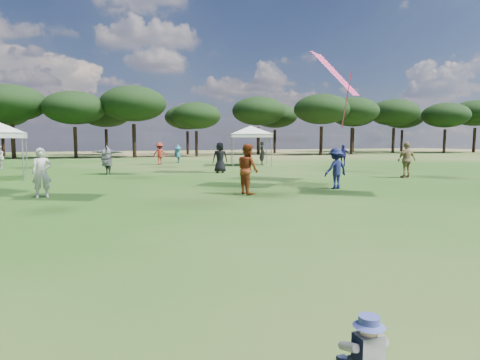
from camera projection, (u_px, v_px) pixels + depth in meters
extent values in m
cylinder|color=black|center=(13.00, 141.00, 40.14)|extent=(0.40, 0.40, 3.46)
ellipsoid|color=black|center=(11.00, 103.00, 39.76)|extent=(6.73, 6.73, 3.63)
cylinder|color=black|center=(76.00, 143.00, 41.14)|extent=(0.37, 0.37, 3.21)
ellipsoid|color=black|center=(74.00, 108.00, 40.79)|extent=(6.24, 6.24, 3.36)
cylinder|color=black|center=(134.00, 141.00, 42.79)|extent=(0.41, 0.41, 3.56)
ellipsoid|color=black|center=(133.00, 104.00, 42.40)|extent=(6.91, 6.91, 3.73)
cylinder|color=black|center=(197.00, 144.00, 45.62)|extent=(0.33, 0.33, 2.88)
ellipsoid|color=black|center=(196.00, 116.00, 45.30)|extent=(5.60, 5.60, 3.02)
cylinder|color=black|center=(258.00, 141.00, 51.02)|extent=(0.39, 0.39, 3.44)
ellipsoid|color=black|center=(258.00, 111.00, 50.64)|extent=(6.69, 6.69, 3.60)
cylinder|color=black|center=(321.00, 141.00, 49.82)|extent=(0.40, 0.40, 3.53)
ellipsoid|color=black|center=(322.00, 109.00, 49.43)|extent=(6.86, 6.86, 3.70)
cylinder|color=black|center=(352.00, 141.00, 51.95)|extent=(0.40, 0.40, 3.47)
ellipsoid|color=black|center=(352.00, 111.00, 51.56)|extent=(6.74, 6.74, 3.63)
cylinder|color=black|center=(393.00, 140.00, 56.87)|extent=(0.41, 0.41, 3.57)
ellipsoid|color=black|center=(394.00, 113.00, 56.47)|extent=(6.94, 6.94, 3.74)
cylinder|color=black|center=(444.00, 141.00, 57.25)|extent=(0.38, 0.38, 3.35)
ellipsoid|color=black|center=(446.00, 115.00, 56.88)|extent=(6.51, 6.51, 3.51)
cylinder|color=black|center=(474.00, 140.00, 60.03)|extent=(0.42, 0.42, 3.66)
ellipsoid|color=black|center=(476.00, 113.00, 59.62)|extent=(7.10, 7.10, 3.83)
cylinder|color=black|center=(3.00, 143.00, 46.36)|extent=(0.36, 0.36, 3.11)
ellipsoid|color=black|center=(1.00, 113.00, 46.02)|extent=(6.05, 6.05, 3.26)
cylinder|color=black|center=(106.00, 142.00, 49.69)|extent=(0.37, 0.37, 3.20)
ellipsoid|color=black|center=(106.00, 113.00, 49.33)|extent=(6.21, 6.21, 3.35)
cylinder|color=black|center=(188.00, 143.00, 52.18)|extent=(0.34, 0.34, 2.99)
ellipsoid|color=black|center=(187.00, 117.00, 51.85)|extent=(5.81, 5.81, 3.13)
cylinder|color=black|center=(275.00, 141.00, 57.12)|extent=(0.38, 0.38, 3.31)
ellipsoid|color=black|center=(275.00, 116.00, 56.76)|extent=(6.43, 6.43, 3.47)
cylinder|color=black|center=(353.00, 140.00, 62.36)|extent=(0.42, 0.42, 3.64)
ellipsoid|color=black|center=(354.00, 114.00, 61.96)|extent=(7.06, 7.06, 3.81)
cylinder|color=black|center=(402.00, 141.00, 65.06)|extent=(0.40, 0.40, 3.46)
ellipsoid|color=black|center=(403.00, 117.00, 64.68)|extent=(6.72, 6.72, 3.62)
cylinder|color=gray|center=(23.00, 158.00, 18.42)|extent=(0.06, 0.06, 2.16)
cylinder|color=gray|center=(27.00, 156.00, 20.70)|extent=(0.06, 0.06, 2.16)
cylinder|color=gray|center=(233.00, 151.00, 28.33)|extent=(0.06, 0.06, 2.25)
cylinder|color=gray|center=(271.00, 151.00, 28.50)|extent=(0.06, 0.06, 2.25)
cylinder|color=gray|center=(231.00, 150.00, 31.06)|extent=(0.06, 0.06, 2.25)
cylinder|color=gray|center=(267.00, 150.00, 31.23)|extent=(0.06, 0.06, 2.25)
cube|color=white|center=(251.00, 136.00, 29.67)|extent=(3.66, 3.66, 0.25)
pyramid|color=white|center=(251.00, 126.00, 29.60)|extent=(5.66, 5.66, 0.60)
cube|color=white|center=(368.00, 347.00, 3.18)|extent=(0.22, 0.16, 0.23)
cylinder|color=white|center=(349.00, 347.00, 3.19)|extent=(0.08, 0.22, 0.14)
cylinder|color=white|center=(378.00, 341.00, 3.28)|extent=(0.08, 0.22, 0.14)
sphere|color=#E0B293|center=(369.00, 329.00, 3.16)|extent=(0.15, 0.15, 0.15)
cone|color=#545EC6|center=(369.00, 325.00, 3.16)|extent=(0.26, 0.26, 0.03)
cylinder|color=#545EC6|center=(369.00, 320.00, 3.15)|extent=(0.17, 0.17, 0.07)
imported|color=black|center=(220.00, 158.00, 23.04)|extent=(0.98, 0.78, 1.76)
imported|color=#91784F|center=(407.00, 160.00, 20.05)|extent=(1.06, 0.44, 1.80)
imported|color=maroon|center=(160.00, 154.00, 30.60)|extent=(1.16, 0.75, 1.68)
imported|color=#2B2A2F|center=(262.00, 153.00, 30.58)|extent=(0.45, 0.66, 1.76)
imported|color=#235A6B|center=(178.00, 154.00, 32.95)|extent=(1.26, 1.94, 1.55)
imported|color=#161C4D|center=(336.00, 169.00, 15.58)|extent=(1.10, 0.74, 1.58)
imported|color=#BAB6AF|center=(42.00, 173.00, 13.21)|extent=(0.64, 0.45, 1.65)
imported|color=#525157|center=(107.00, 160.00, 21.92)|extent=(1.90, 1.53, 1.58)
imported|color=maroon|center=(248.00, 169.00, 14.04)|extent=(0.78, 0.94, 1.77)
imported|color=navy|center=(343.00, 155.00, 28.67)|extent=(0.99, 0.74, 1.56)
plane|color=#E33871|center=(336.00, 74.00, 15.64)|extent=(2.89, 2.65, 1.95)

